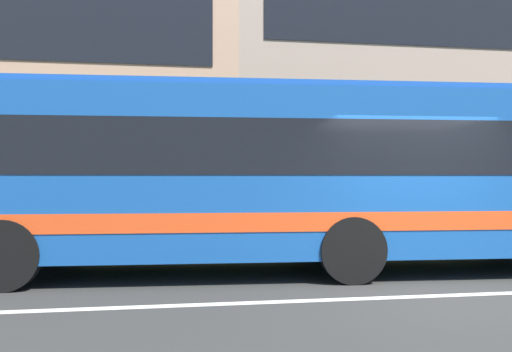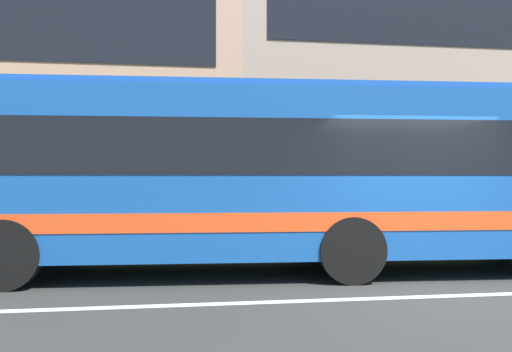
% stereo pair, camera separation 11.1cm
% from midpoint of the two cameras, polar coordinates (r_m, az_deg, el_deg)
% --- Properties ---
extents(ground_plane, '(160.00, 160.00, 0.00)m').
position_cam_midpoint_polar(ground_plane, '(7.65, 19.47, -12.07)').
color(ground_plane, '#313130').
extents(lane_centre_line, '(60.00, 0.16, 0.01)m').
position_cam_midpoint_polar(lane_centre_line, '(7.65, 19.47, -12.04)').
color(lane_centre_line, silver).
rests_on(lane_centre_line, ground_plane).
extents(hedge_row_far, '(21.84, 1.10, 0.96)m').
position_cam_midpoint_polar(hedge_row_far, '(12.27, -3.55, -5.32)').
color(hedge_row_far, '#30541B').
rests_on(hedge_row_far, ground_plane).
extents(apartment_block_right, '(19.70, 10.07, 12.32)m').
position_cam_midpoint_polar(apartment_block_right, '(24.73, 20.10, 10.47)').
color(apartment_block_right, tan).
rests_on(apartment_block_right, ground_plane).
extents(transit_bus, '(10.76, 3.10, 3.06)m').
position_cam_midpoint_polar(transit_bus, '(8.96, 3.93, 0.51)').
color(transit_bus, '#174F9D').
rests_on(transit_bus, ground_plane).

